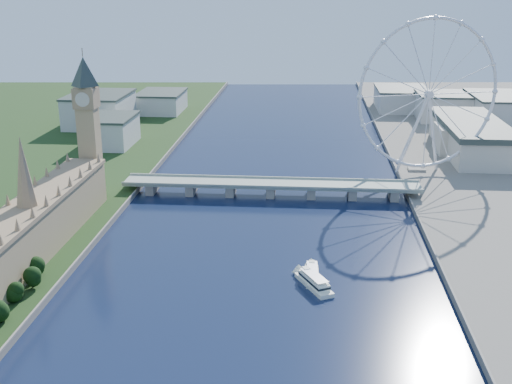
# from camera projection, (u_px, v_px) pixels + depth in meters

# --- Properties ---
(parliament_range) EXTENTS (24.00, 200.00, 70.00)m
(parliament_range) POSITION_uv_depth(u_px,v_px,m) (30.00, 230.00, 360.15)
(parliament_range) COLOR tan
(parliament_range) RESTS_ON ground
(big_ben) EXTENTS (20.02, 20.02, 110.00)m
(big_ben) POSITION_uv_depth(u_px,v_px,m) (87.00, 110.00, 447.50)
(big_ben) COLOR tan
(big_ben) RESTS_ON ground
(westminster_bridge) EXTENTS (220.00, 22.00, 9.50)m
(westminster_bridge) POSITION_uv_depth(u_px,v_px,m) (271.00, 186.00, 477.02)
(westminster_bridge) COLOR gray
(westminster_bridge) RESTS_ON ground
(london_eye) EXTENTS (113.60, 39.12, 124.30)m
(london_eye) POSITION_uv_depth(u_px,v_px,m) (429.00, 95.00, 500.93)
(london_eye) COLOR silver
(london_eye) RESTS_ON ground
(county_hall) EXTENTS (54.00, 144.00, 35.00)m
(county_hall) POSITION_uv_depth(u_px,v_px,m) (469.00, 155.00, 588.61)
(county_hall) COLOR beige
(county_hall) RESTS_ON ground
(city_skyline) EXTENTS (505.00, 280.00, 32.00)m
(city_skyline) POSITION_uv_depth(u_px,v_px,m) (320.00, 109.00, 717.12)
(city_skyline) COLOR beige
(city_skyline) RESTS_ON ground
(tour_boat_near) EXTENTS (22.58, 32.95, 7.27)m
(tour_boat_near) POSITION_uv_depth(u_px,v_px,m) (314.00, 287.00, 334.44)
(tour_boat_near) COLOR white
(tour_boat_near) RESTS_ON ground
(tour_boat_far) EXTENTS (8.36, 29.63, 6.50)m
(tour_boat_far) POSITION_uv_depth(u_px,v_px,m) (312.00, 278.00, 344.26)
(tour_boat_far) COLOR silver
(tour_boat_far) RESTS_ON ground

